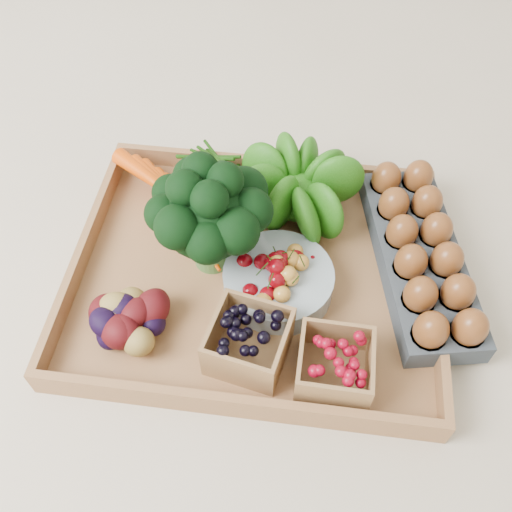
# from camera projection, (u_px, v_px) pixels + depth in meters

# --- Properties ---
(ground) EXTENTS (4.00, 4.00, 0.00)m
(ground) POSITION_uv_depth(u_px,v_px,m) (256.00, 279.00, 0.89)
(ground) COLOR beige
(ground) RESTS_ON ground
(tray) EXTENTS (0.55, 0.45, 0.01)m
(tray) POSITION_uv_depth(u_px,v_px,m) (256.00, 276.00, 0.88)
(tray) COLOR #9A6B40
(tray) RESTS_ON ground
(carrots) EXTENTS (0.19, 0.14, 0.05)m
(carrots) POSITION_uv_depth(u_px,v_px,m) (184.00, 210.00, 0.93)
(carrots) COLOR #E44B06
(carrots) RESTS_ON tray
(lettuce) EXTENTS (0.13, 0.13, 0.13)m
(lettuce) POSITION_uv_depth(u_px,v_px,m) (298.00, 184.00, 0.90)
(lettuce) COLOR #174F0C
(lettuce) RESTS_ON tray
(broccoli) EXTENTS (0.18, 0.18, 0.14)m
(broccoli) POSITION_uv_depth(u_px,v_px,m) (210.00, 232.00, 0.84)
(broccoli) COLOR black
(broccoli) RESTS_ON tray
(cherry_bowl) EXTENTS (0.16, 0.16, 0.04)m
(cherry_bowl) POSITION_uv_depth(u_px,v_px,m) (278.00, 282.00, 0.84)
(cherry_bowl) COLOR #8C9EA5
(cherry_bowl) RESTS_ON tray
(egg_carton) EXTENTS (0.18, 0.35, 0.04)m
(egg_carton) POSITION_uv_depth(u_px,v_px,m) (419.00, 259.00, 0.87)
(egg_carton) COLOR #3A414A
(egg_carton) RESTS_ON tray
(potatoes) EXTENTS (0.13, 0.13, 0.08)m
(potatoes) POSITION_uv_depth(u_px,v_px,m) (120.00, 317.00, 0.79)
(potatoes) COLOR #3B090C
(potatoes) RESTS_ON tray
(punnet_blackberry) EXTENTS (0.12, 0.12, 0.07)m
(punnet_blackberry) POSITION_uv_depth(u_px,v_px,m) (249.00, 341.00, 0.77)
(punnet_blackberry) COLOR black
(punnet_blackberry) RESTS_ON tray
(punnet_raspberry) EXTENTS (0.10, 0.10, 0.07)m
(punnet_raspberry) POSITION_uv_depth(u_px,v_px,m) (334.00, 366.00, 0.75)
(punnet_raspberry) COLOR maroon
(punnet_raspberry) RESTS_ON tray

